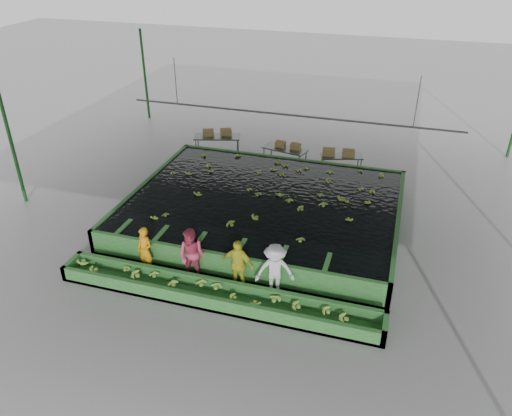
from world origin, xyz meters
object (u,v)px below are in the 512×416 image
(packing_table_left, at_px, (217,146))
(flotation_tank, at_px, (264,208))
(packing_table_mid, at_px, (285,157))
(box_stack_mid, at_px, (288,148))
(box_stack_right, at_px, (338,156))
(worker_c, at_px, (238,265))
(sorting_trough, at_px, (215,295))
(box_stack_left, at_px, (217,135))
(worker_d, at_px, (275,271))
(worker_a, at_px, (145,250))
(worker_b, at_px, (192,255))
(packing_table_right, at_px, (341,164))

(packing_table_left, bearing_deg, flotation_tank, -53.29)
(packing_table_mid, xyz_separation_m, box_stack_mid, (0.11, 0.10, 0.46))
(flotation_tank, distance_m, box_stack_right, 5.32)
(worker_c, relative_size, packing_table_left, 0.79)
(flotation_tank, xyz_separation_m, packing_table_mid, (-0.41, 4.86, 0.01))
(sorting_trough, relative_size, worker_c, 5.75)
(flotation_tank, distance_m, box_stack_left, 6.58)
(worker_d, height_order, packing_table_left, worker_d)
(worker_d, distance_m, packing_table_mid, 9.39)
(worker_a, relative_size, worker_b, 0.86)
(worker_a, bearing_deg, box_stack_mid, 92.32)
(flotation_tank, bearing_deg, worker_d, -69.60)
(worker_d, xyz_separation_m, packing_table_right, (0.59, 9.27, -0.48))
(worker_c, xyz_separation_m, box_stack_left, (-4.32, 9.58, 0.13))
(packing_table_left, xyz_separation_m, box_stack_mid, (3.57, -0.22, 0.42))
(sorting_trough, bearing_deg, box_stack_left, 110.57)
(packing_table_mid, bearing_deg, worker_b, -94.09)
(worker_b, xyz_separation_m, packing_table_left, (-2.80, 9.48, -0.42))
(flotation_tank, relative_size, box_stack_mid, 8.49)
(worker_a, xyz_separation_m, packing_table_left, (-1.17, 9.48, -0.29))
(worker_a, distance_m, packing_table_left, 9.56)
(worker_d, height_order, box_stack_mid, worker_d)
(worker_c, xyz_separation_m, packing_table_right, (1.76, 9.27, -0.45))
(worker_a, bearing_deg, flotation_tank, 74.76)
(flotation_tank, distance_m, box_stack_mid, 4.99)
(worker_a, distance_m, worker_d, 4.29)
(packing_table_mid, bearing_deg, sorting_trough, -87.67)
(packing_table_left, bearing_deg, sorting_trough, -69.40)
(packing_table_right, height_order, box_stack_right, box_stack_right)
(flotation_tank, xyz_separation_m, sorting_trough, (0.00, -5.10, -0.20))
(packing_table_right, xyz_separation_m, box_stack_right, (-0.14, -0.07, 0.42))
(worker_c, xyz_separation_m, packing_table_mid, (-0.84, 9.16, -0.41))
(worker_a, xyz_separation_m, box_stack_right, (4.74, 9.20, 0.05))
(packing_table_right, distance_m, box_stack_mid, 2.54)
(worker_c, bearing_deg, box_stack_right, 85.92)
(sorting_trough, height_order, box_stack_left, box_stack_left)
(worker_b, relative_size, packing_table_mid, 0.91)
(flotation_tank, xyz_separation_m, box_stack_mid, (-0.30, 4.96, 0.47))
(sorting_trough, height_order, worker_c, worker_c)
(box_stack_left, relative_size, box_stack_right, 0.97)
(flotation_tank, bearing_deg, worker_b, -103.86)
(worker_d, distance_m, packing_table_left, 10.95)
(flotation_tank, bearing_deg, worker_c, -84.29)
(worker_a, height_order, worker_b, worker_b)
(flotation_tank, xyz_separation_m, packing_table_right, (2.19, 4.97, -0.03))
(worker_c, bearing_deg, box_stack_mid, 100.39)
(sorting_trough, xyz_separation_m, worker_d, (1.60, 0.80, 0.65))
(worker_a, distance_m, worker_c, 3.12)
(worker_c, distance_m, packing_table_mid, 9.21)
(sorting_trough, bearing_deg, box_stack_right, 78.43)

